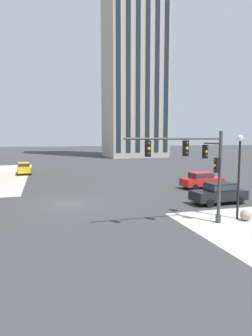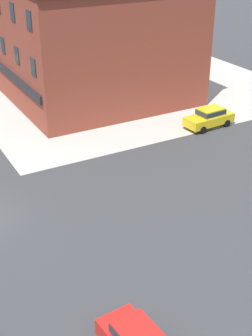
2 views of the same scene
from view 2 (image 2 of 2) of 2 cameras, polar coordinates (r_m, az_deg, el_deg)
The scene contains 3 objects.
sidewalk_far_corner at distance 53.66m, azimuth -1.34°, elevation 10.29°, with size 32.00×32.00×0.02m, color #B7B2A8.
car_main_southbound_far at distance 41.80m, azimuth 9.93°, elevation 6.04°, with size 2.12×4.51×1.68m.
storefront_block_near_corner at distance 52.14m, azimuth -6.27°, elevation 16.18°, with size 26.01×16.69×11.53m.
Camera 2 is at (25.30, -3.84, 16.08)m, focal length 51.06 mm.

